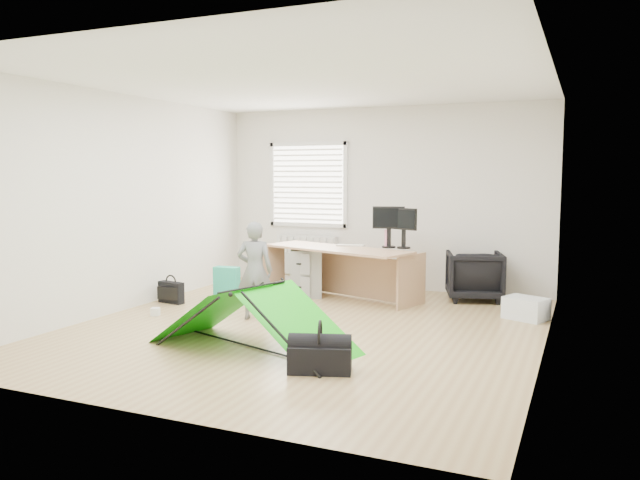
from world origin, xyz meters
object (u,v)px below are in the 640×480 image
at_px(laptop_bag, 171,292).
at_px(thermos, 387,239).
at_px(monitor_right, 404,234).
at_px(office_chair, 474,276).
at_px(storage_crate, 526,308).
at_px(filing_cabinet, 306,272).
at_px(kite, 253,318).
at_px(duffel_bag, 320,358).
at_px(person, 255,270).
at_px(desk, 336,274).
at_px(monitor_left, 389,233).

bearing_deg(laptop_bag, thermos, 36.76).
xyz_separation_m(monitor_right, office_chair, (0.86, 0.48, -0.58)).
bearing_deg(office_chair, storage_crate, 113.06).
height_order(filing_cabinet, kite, filing_cabinet).
height_order(thermos, laptop_bag, thermos).
bearing_deg(duffel_bag, person, 116.13).
relative_size(desk, filing_cabinet, 3.20).
xyz_separation_m(monitor_left, office_chair, (1.07, 0.48, -0.59)).
bearing_deg(laptop_bag, filing_cabinet, 49.40).
relative_size(thermos, person, 0.21).
distance_m(desk, kite, 2.52).
relative_size(desk, kite, 1.07).
relative_size(monitor_left, thermos, 1.77).
bearing_deg(kite, filing_cabinet, 121.94).
relative_size(monitor_right, person, 0.36).
bearing_deg(desk, monitor_left, 41.64).
bearing_deg(laptop_bag, monitor_right, 34.57).
relative_size(monitor_right, storage_crate, 0.89).
relative_size(desk, thermos, 8.78).
xyz_separation_m(filing_cabinet, storage_crate, (3.00, -0.32, -0.20)).
bearing_deg(monitor_right, kite, -82.09).
bearing_deg(laptop_bag, office_chair, 35.54).
relative_size(filing_cabinet, monitor_right, 1.60).
height_order(filing_cabinet, office_chair, office_chair).
bearing_deg(duffel_bag, filing_cabinet, 98.24).
height_order(storage_crate, duffel_bag, storage_crate).
bearing_deg(storage_crate, desk, 176.61).
bearing_deg(monitor_left, thermos, 141.95).
xyz_separation_m(desk, kite, (0.13, -2.51, -0.05)).
bearing_deg(filing_cabinet, thermos, -17.66).
bearing_deg(laptop_bag, person, -4.63).
bearing_deg(kite, laptop_bag, 162.75).
relative_size(thermos, laptop_bag, 0.63).
bearing_deg(storage_crate, monitor_left, 166.54).
xyz_separation_m(monitor_left, laptop_bag, (-2.61, -1.32, -0.78)).
height_order(desk, monitor_left, monitor_left).
xyz_separation_m(desk, storage_crate, (2.47, -0.15, -0.23)).
bearing_deg(monitor_left, kite, -116.45).
xyz_separation_m(monitor_right, person, (-1.33, -1.69, -0.34)).
distance_m(laptop_bag, duffel_bag, 3.53).
bearing_deg(monitor_left, monitor_right, -15.53).
relative_size(desk, monitor_right, 5.11).
height_order(desk, office_chair, desk).
height_order(thermos, duffel_bag, thermos).
distance_m(storage_crate, laptop_bag, 4.52).
bearing_deg(office_chair, desk, 7.82).
height_order(monitor_right, person, person).
height_order(monitor_left, duffel_bag, monitor_left).
height_order(monitor_left, monitor_right, monitor_left).
xyz_separation_m(monitor_left, monitor_right, (0.21, 0.00, -0.01)).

